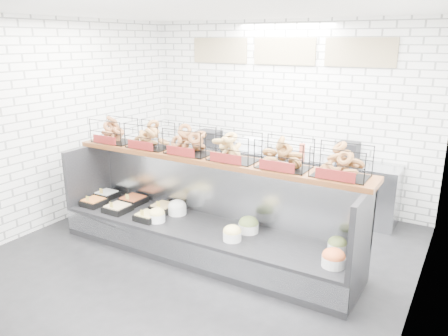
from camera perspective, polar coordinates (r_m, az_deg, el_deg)
The scene contains 5 objects.
ground at distance 5.57m, azimuth -4.51°, elevation -12.37°, with size 5.50×5.50×0.00m, color black.
room_shell at distance 5.42m, azimuth -1.29°, elevation 9.86°, with size 5.02×5.51×3.01m.
display_case at distance 5.68m, azimuth -2.68°, elevation -8.04°, with size 4.00×0.90×1.20m.
bagel_shelf at distance 5.46m, azimuth -1.69°, elevation 2.87°, with size 4.10×0.50×0.40m.
prep_counter at distance 7.34m, azimuth 6.32°, elevation -1.20°, with size 4.00×0.60×1.20m.
Camera 1 is at (2.85, -3.97, 2.67)m, focal length 35.00 mm.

